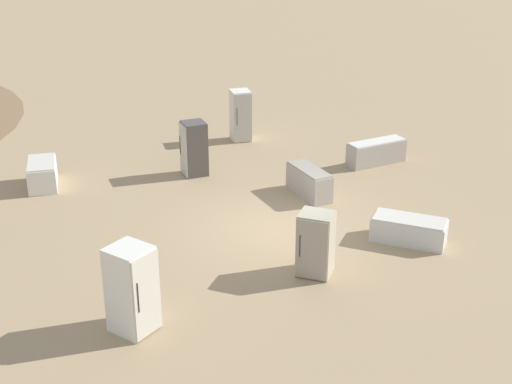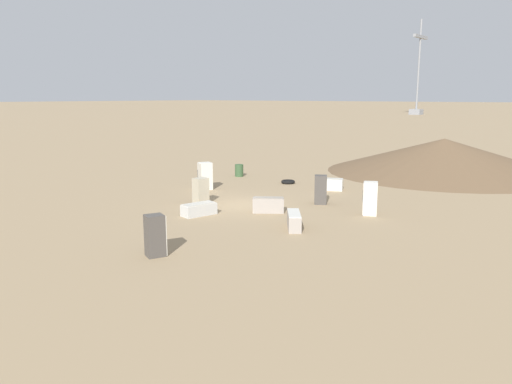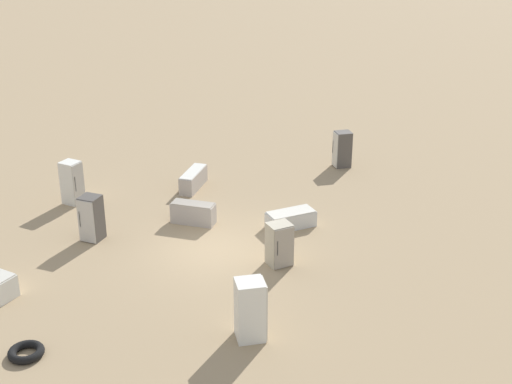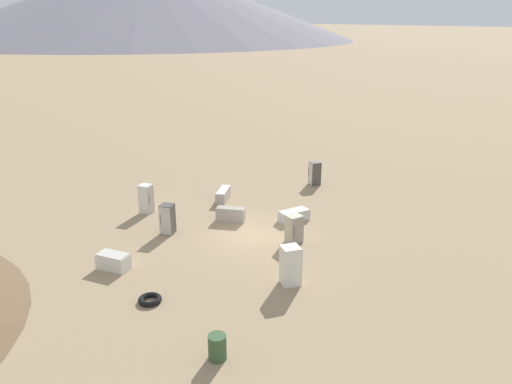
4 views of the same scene
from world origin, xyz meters
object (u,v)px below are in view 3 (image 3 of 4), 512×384
Objects in this scene: discarded_fridge_8 at (342,149)px; scrap_tire at (26,352)px; discarded_fridge_4 at (72,183)px; discarded_fridge_7 at (91,218)px; discarded_fridge_0 at (280,244)px; discarded_fridge_6 at (193,213)px; discarded_fridge_1 at (193,179)px; discarded_fridge_2 at (250,310)px; discarded_fridge_3 at (291,219)px.

scrap_tire is at bearing 130.67° from discarded_fridge_8.
discarded_fridge_7 is (0.75, 3.29, -0.04)m from discarded_fridge_4.
discarded_fridge_0 is 4.30m from discarded_fridge_6.
discarded_fridge_0 is 8.30m from scrap_tire.
discarded_fridge_1 is at bearing -144.12° from scrap_tire.
discarded_fridge_2 is (3.17, 2.70, 0.15)m from discarded_fridge_0.
discarded_fridge_1 is 10.67m from discarded_fridge_2.
scrap_tire is (10.32, 1.74, -0.19)m from discarded_fridge_3.
discarded_fridge_2 reaches higher than discarded_fridge_4.
discarded_fridge_0 is at bearing -34.92° from discarded_fridge_3.
discarded_fridge_0 reaches higher than discarded_fridge_6.
discarded_fridge_1 is 1.13× the size of discarded_fridge_6.
discarded_fridge_7 is 6.70m from scrap_tire.
discarded_fridge_3 is at bearing 156.56° from discarded_fridge_2.
discarded_fridge_1 is at bearing -179.08° from discarded_fridge_2.
discarded_fridge_0 is 0.90× the size of discarded_fridge_7.
discarded_fridge_6 is 1.03× the size of discarded_fridge_8.
discarded_fridge_3 is at bearing -127.14° from discarded_fridge_0.
discarded_fridge_4 is at bearing 86.01° from discarded_fridge_6.
discarded_fridge_2 reaches higher than discarded_fridge_0.
discarded_fridge_4 is at bearing -59.00° from discarded_fridge_0.
discarded_fridge_2 is (4.39, 9.71, 0.50)m from discarded_fridge_1.
discarded_fridge_3 reaches higher than scrap_tire.
discarded_fridge_7 reaches higher than discarded_fridge_8.
discarded_fridge_1 is at bearing -89.66° from discarded_fridge_0.
discarded_fridge_8 reaches higher than discarded_fridge_0.
discarded_fridge_7 reaches higher than discarded_fridge_6.
discarded_fridge_7 is at bearing 71.47° from discarded_fridge_1.
discarded_fridge_4 is 1.06× the size of discarded_fridge_7.
discarded_fridge_6 reaches higher than scrap_tire.
discarded_fridge_1 is 1.93× the size of scrap_tire.
discarded_fridge_7 is at bearing 112.79° from discarded_fridge_8.
discarded_fridge_0 is 1.51× the size of scrap_tire.
discarded_fridge_7 is (0.83, -7.95, -0.07)m from discarded_fridge_2.
discarded_fridge_6 is 3.61m from discarded_fridge_7.
discarded_fridge_4 reaches higher than discarded_fridge_6.
discarded_fridge_0 reaches higher than scrap_tire.
discarded_fridge_4 is at bearing 96.00° from discarded_fridge_8.
discarded_fridge_1 is 5.19m from discarded_fridge_3.
discarded_fridge_8 is at bearing 132.89° from discarded_fridge_3.
discarded_fridge_2 is 13.38m from discarded_fridge_8.
discarded_fridge_2 is 1.03× the size of discarded_fridge_4.
discarded_fridge_7 is at bearing -129.99° from scrap_tire.
discarded_fridge_3 is 6.93m from discarded_fridge_7.
discarded_fridge_4 is (0.08, -11.24, -0.03)m from discarded_fridge_2.
discarded_fridge_3 is 1.15× the size of discarded_fridge_6.
discarded_fridge_6 is at bearing 119.59° from discarded_fridge_8.
discarded_fridge_7 is at bearing -106.69° from discarded_fridge_3.
discarded_fridge_8 is at bearing -121.93° from discarded_fridge_7.
discarded_fridge_0 is 6.60m from discarded_fridge_7.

